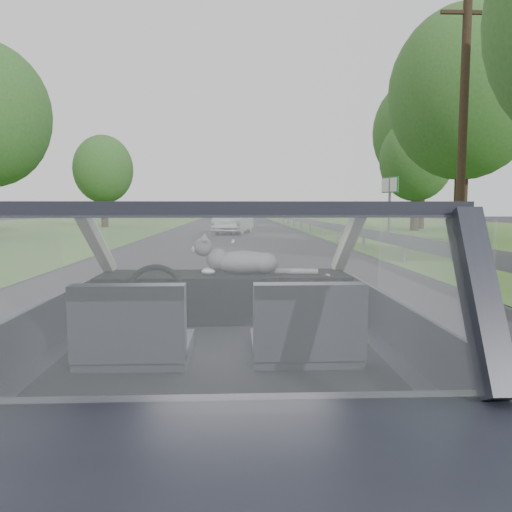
{
  "coord_description": "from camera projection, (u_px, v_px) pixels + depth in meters",
  "views": [
    {
      "loc": [
        0.07,
        -2.57,
        1.43
      ],
      "look_at": [
        0.2,
        0.57,
        1.12
      ],
      "focal_mm": 35.0,
      "sensor_mm": 36.0,
      "label": 1
    }
  ],
  "objects": [
    {
      "name": "dashboard",
      "position": [
        224.0,
        296.0,
        3.23
      ],
      "size": [
        1.58,
        0.45,
        0.3
      ],
      "primitive_type": "cube",
      "color": "black",
      "rests_on": "subject_car"
    },
    {
      "name": "utility_pole",
      "position": [
        463.0,
        123.0,
        14.38
      ],
      "size": [
        0.29,
        0.29,
        7.67
      ],
      "primitive_type": "cylinder",
      "rotation": [
        0.0,
        0.0,
        0.17
      ],
      "color": "#423122",
      "rests_on": "ground"
    },
    {
      "name": "driver_seat",
      "position": [
        134.0,
        326.0,
        2.3
      ],
      "size": [
        0.5,
        0.72,
        0.42
      ],
      "primitive_type": "cube",
      "color": "black",
      "rests_on": "subject_car"
    },
    {
      "name": "passenger_seat",
      "position": [
        306.0,
        324.0,
        2.34
      ],
      "size": [
        0.5,
        0.72,
        0.42
      ],
      "primitive_type": "cube",
      "color": "black",
      "rests_on": "subject_car"
    },
    {
      "name": "subject_car",
      "position": [
        222.0,
        341.0,
        2.62
      ],
      "size": [
        1.8,
        4.0,
        1.45
      ],
      "primitive_type": "cube",
      "color": "black",
      "rests_on": "ground"
    },
    {
      "name": "cat",
      "position": [
        244.0,
        261.0,
        3.19
      ],
      "size": [
        0.58,
        0.2,
        0.26
      ],
      "primitive_type": "ellipsoid",
      "rotation": [
        0.0,
        0.0,
        -0.04
      ],
      "color": "slate",
      "rests_on": "dashboard"
    },
    {
      "name": "ground",
      "position": [
        223.0,
        472.0,
        2.69
      ],
      "size": [
        140.0,
        140.0,
        0.0
      ],
      "primitive_type": "plane",
      "color": "#313134",
      "rests_on": "ground"
    },
    {
      "name": "guardrail",
      "position": [
        400.0,
        240.0,
        12.76
      ],
      "size": [
        0.05,
        90.0,
        0.32
      ],
      "primitive_type": "cube",
      "color": "gray",
      "rests_on": "ground"
    },
    {
      "name": "tree_6",
      "position": [
        104.0,
        183.0,
        34.72
      ],
      "size": [
        4.64,
        4.64,
        6.2
      ],
      "primitive_type": null,
      "rotation": [
        0.0,
        0.0,
        0.14
      ],
      "color": "#2B581F",
      "rests_on": "ground"
    },
    {
      "name": "tree_2",
      "position": [
        416.0,
        176.0,
        29.44
      ],
      "size": [
        4.64,
        4.64,
        6.47
      ],
      "primitive_type": null,
      "rotation": [
        0.0,
        0.0,
        -0.09
      ],
      "color": "#2B581F",
      "rests_on": "ground"
    },
    {
      "name": "tree_3",
      "position": [
        422.0,
        155.0,
        31.9
      ],
      "size": [
        6.55,
        6.55,
        9.47
      ],
      "primitive_type": null,
      "rotation": [
        0.0,
        0.0,
        -0.05
      ],
      "color": "#2B581F",
      "rests_on": "ground"
    },
    {
      "name": "steering_wheel",
      "position": [
        155.0,
        294.0,
        2.91
      ],
      "size": [
        0.36,
        0.36,
        0.04
      ],
      "primitive_type": "torus",
      "color": "black",
      "rests_on": "dashboard"
    },
    {
      "name": "highway_sign",
      "position": [
        389.0,
        210.0,
        19.92
      ],
      "size": [
        0.43,
        1.02,
        2.61
      ],
      "primitive_type": "cube",
      "rotation": [
        0.0,
        0.0,
        0.33
      ],
      "color": "#1D6B2D",
      "rests_on": "ground"
    },
    {
      "name": "tree_1",
      "position": [
        463.0,
        128.0,
        20.93
      ],
      "size": [
        6.96,
        6.96,
        9.45
      ],
      "primitive_type": null,
      "rotation": [
        0.0,
        0.0,
        0.12
      ],
      "color": "#2B581F",
      "rests_on": "ground"
    },
    {
      "name": "other_car",
      "position": [
        234.0,
        221.0,
        26.52
      ],
      "size": [
        2.44,
        4.42,
        1.37
      ],
      "primitive_type": "imported",
      "rotation": [
        0.0,
        0.0,
        -0.2
      ],
      "color": "#BCBEC1",
      "rests_on": "ground"
    }
  ]
}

